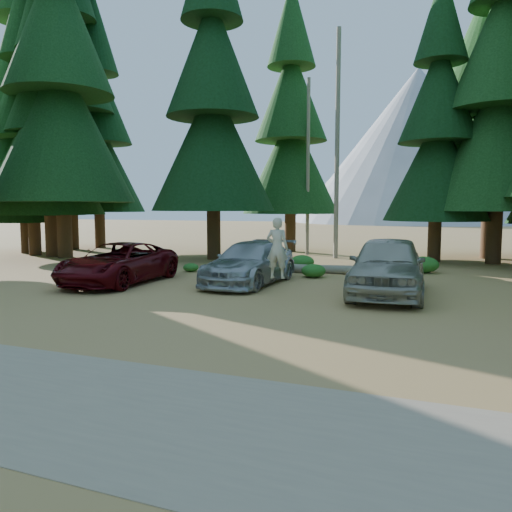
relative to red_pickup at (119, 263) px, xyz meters
The scene contains 19 objects.
ground 5.40m from the red_pickup, 32.07° to the right, with size 160.00×160.00×0.00m, color tan.
forest_belt_north 13.00m from the red_pickup, 69.53° to the left, with size 36.00×7.00×22.00m, color black, non-canonical shape.
snag_front 13.86m from the red_pickup, 65.40° to the left, with size 0.24×0.24×12.00m, color gray.
snag_back 14.23m from the red_pickup, 75.77° to the left, with size 0.20×0.20×10.00m, color gray.
mountain_peak 86.25m from the red_pickup, 88.69° to the left, with size 48.00×50.00×28.00m.
red_pickup is the anchor object (origin of this frame).
silver_minivan_center 4.74m from the red_pickup, 20.33° to the left, with size 2.09×5.15×1.49m, color #ADB1B6.
silver_minivan_right 9.37m from the red_pickup, ahead, with size 2.19×5.44×1.86m, color #B0AD9D.
frisbee_player 6.26m from the red_pickup, ahead, with size 0.70×0.48×1.87m.
log_left 6.54m from the red_pickup, 56.08° to the left, with size 0.31×0.31×4.34m, color gray.
log_mid 8.09m from the red_pickup, 43.01° to the left, with size 0.32×0.32×3.85m, color gray.
log_right 8.47m from the red_pickup, 42.18° to the left, with size 0.32×0.32×4.95m, color gray.
shrub_far_left 6.36m from the red_pickup, 124.74° to the left, with size 0.89×0.89×0.49m, color #266D20.
shrub_left 3.96m from the red_pickup, 77.83° to the left, with size 0.66×0.66×0.36m, color #266D20.
shrub_center_left 8.32m from the red_pickup, 53.80° to the left, with size 1.08×1.08×0.60m, color #266D20.
shrub_center_right 7.38m from the red_pickup, 33.51° to the left, with size 0.95×0.95×0.52m, color #266D20.
shrub_right 11.69m from the red_pickup, 36.08° to the left, with size 1.23×1.23×0.67m, color #266D20.
shrub_far_right 12.37m from the red_pickup, 35.38° to the left, with size 1.23×1.23×0.68m, color #266D20.
shrub_edge_west 4.79m from the red_pickup, 146.07° to the left, with size 0.86×0.86×0.47m, color #266D20.
Camera 1 is at (6.59, -11.92, 2.73)m, focal length 35.00 mm.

